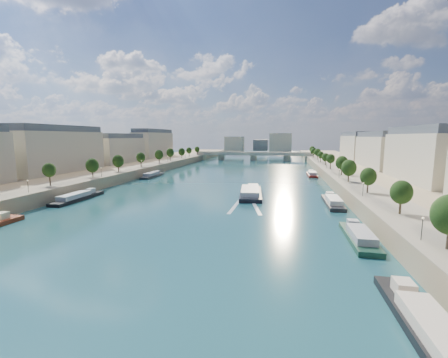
% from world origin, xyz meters
% --- Properties ---
extents(ground, '(700.00, 700.00, 0.00)m').
position_xyz_m(ground, '(0.00, 100.00, 0.00)').
color(ground, '#0C3238').
rests_on(ground, ground).
extents(quay_left, '(44.00, 520.00, 5.00)m').
position_xyz_m(quay_left, '(-72.00, 100.00, 2.50)').
color(quay_left, '#9E8460').
rests_on(quay_left, ground).
extents(quay_right, '(44.00, 520.00, 5.00)m').
position_xyz_m(quay_right, '(72.00, 100.00, 2.50)').
color(quay_right, '#9E8460').
rests_on(quay_right, ground).
extents(pave_left, '(14.00, 520.00, 0.10)m').
position_xyz_m(pave_left, '(-57.00, 100.00, 5.05)').
color(pave_left, gray).
rests_on(pave_left, quay_left).
extents(pave_right, '(14.00, 520.00, 0.10)m').
position_xyz_m(pave_right, '(57.00, 100.00, 5.05)').
color(pave_right, gray).
rests_on(pave_right, quay_right).
extents(trees_left, '(4.80, 268.80, 8.26)m').
position_xyz_m(trees_left, '(-55.00, 102.00, 10.48)').
color(trees_left, '#382B1E').
rests_on(trees_left, ground).
extents(trees_right, '(4.80, 268.80, 8.26)m').
position_xyz_m(trees_right, '(55.00, 110.00, 10.48)').
color(trees_right, '#382B1E').
rests_on(trees_right, ground).
extents(lamps_left, '(0.36, 200.36, 4.28)m').
position_xyz_m(lamps_left, '(-52.50, 90.00, 7.78)').
color(lamps_left, black).
rests_on(lamps_left, ground).
extents(lamps_right, '(0.36, 200.36, 4.28)m').
position_xyz_m(lamps_right, '(52.50, 105.00, 7.78)').
color(lamps_right, black).
rests_on(lamps_right, ground).
extents(buildings_left, '(16.00, 226.00, 23.20)m').
position_xyz_m(buildings_left, '(-85.00, 112.00, 16.45)').
color(buildings_left, '#BAAB8F').
rests_on(buildings_left, ground).
extents(buildings_right, '(16.00, 226.00, 23.20)m').
position_xyz_m(buildings_right, '(85.00, 112.00, 16.45)').
color(buildings_right, '#BAAB8F').
rests_on(buildings_right, ground).
extents(skyline, '(79.00, 42.00, 22.00)m').
position_xyz_m(skyline, '(3.19, 319.52, 14.66)').
color(skyline, '#BAAB8F').
rests_on(skyline, ground).
extents(bridge, '(112.00, 12.00, 8.15)m').
position_xyz_m(bridge, '(0.00, 241.22, 5.08)').
color(bridge, '#C1B79E').
rests_on(bridge, ground).
extents(tour_barge, '(11.01, 29.42, 3.90)m').
position_xyz_m(tour_barge, '(16.11, 64.56, 1.10)').
color(tour_barge, black).
rests_on(tour_barge, ground).
extents(wake, '(10.74, 26.02, 0.04)m').
position_xyz_m(wake, '(16.11, 47.98, 0.02)').
color(wake, silver).
rests_on(wake, ground).
extents(moored_barges_left, '(5.00, 153.27, 3.60)m').
position_xyz_m(moored_barges_left, '(-45.50, 34.42, 0.84)').
color(moored_barges_left, '#191734').
rests_on(moored_barges_left, ground).
extents(moored_barges_right, '(5.00, 169.03, 3.60)m').
position_xyz_m(moored_barges_right, '(45.50, 44.34, 0.84)').
color(moored_barges_right, black).
rests_on(moored_barges_right, ground).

